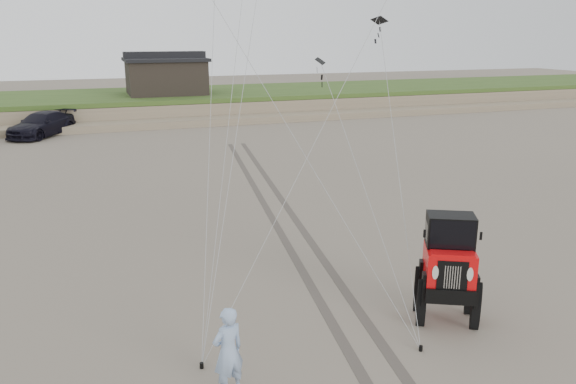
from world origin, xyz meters
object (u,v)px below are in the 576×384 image
at_px(jeep, 448,280).
at_px(man, 228,351).
at_px(cabin, 166,75).
at_px(truck_c, 42,124).

bearing_deg(jeep, man, -142.35).
relative_size(jeep, man, 3.11).
height_order(cabin, jeep, cabin).
relative_size(truck_c, jeep, 0.98).
distance_m(truck_c, jeep, 31.30).
distance_m(truck_c, man, 30.96).
bearing_deg(truck_c, jeep, -38.26).
bearing_deg(cabin, jeep, -88.27).
height_order(cabin, truck_c, cabin).
bearing_deg(jeep, truck_c, 136.25).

